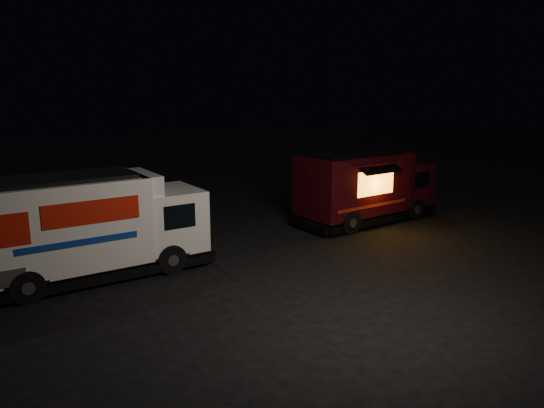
{
  "coord_description": "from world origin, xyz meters",
  "views": [
    {
      "loc": [
        -7.1,
        -11.7,
        5.06
      ],
      "look_at": [
        0.11,
        2.0,
        1.51
      ],
      "focal_mm": 35.0,
      "sensor_mm": 36.0,
      "label": 1
    }
  ],
  "objects": [
    {
      "name": "white_truck",
      "position": [
        -4.99,
        2.38,
        1.39
      ],
      "size": [
        6.31,
        2.69,
        2.78
      ],
      "primitive_type": null,
      "rotation": [
        0.0,
        0.0,
        0.1
      ],
      "color": "silver",
      "rests_on": "ground"
    },
    {
      "name": "ground",
      "position": [
        0.0,
        0.0,
        0.0
      ],
      "size": [
        80.0,
        80.0,
        0.0
      ],
      "primitive_type": "plane",
      "color": "black",
      "rests_on": "ground"
    },
    {
      "name": "red_truck",
      "position": [
        4.99,
        3.7,
        1.34
      ],
      "size": [
        5.98,
        2.89,
        2.67
      ],
      "primitive_type": null,
      "rotation": [
        0.0,
        0.0,
        0.14
      ],
      "color": "#380A0F",
      "rests_on": "ground"
    }
  ]
}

